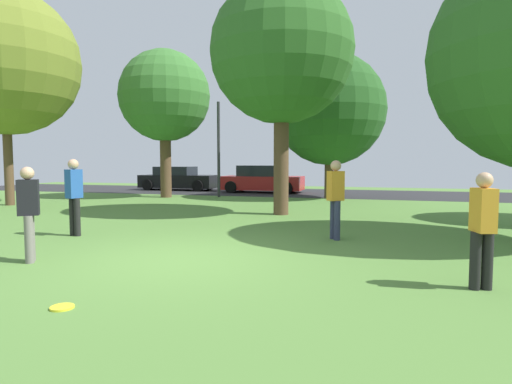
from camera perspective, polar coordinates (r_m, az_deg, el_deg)
ground_plane at (r=7.50m, az=-10.34°, el=-9.03°), size 44.00×44.00×0.00m
road_strip at (r=22.83m, az=7.87°, el=-0.12°), size 44.00×6.40×0.01m
maple_tree_far at (r=20.54m, az=-12.28°, el=12.54°), size 4.24×4.24×6.87m
maple_tree_near at (r=19.67m, az=9.95°, el=10.93°), size 5.04×5.04×6.56m
oak_tree_left at (r=19.26m, az=-30.98°, el=14.87°), size 5.54×5.54×8.25m
oak_tree_right at (r=13.86m, az=3.49°, el=18.38°), size 4.51×4.51×7.39m
person_thrower at (r=8.04m, az=-28.45°, el=-2.16°), size 0.39×0.37×1.62m
person_catcher at (r=9.27m, az=10.72°, el=-0.50°), size 0.39×0.37×1.73m
person_bystander at (r=10.43m, az=-23.44°, el=-0.15°), size 0.30×0.36×1.76m
person_walking at (r=6.32m, az=28.38°, el=-4.07°), size 0.30×0.37×1.56m
frisbee_disc at (r=5.54m, az=-24.80°, el=-14.00°), size 0.27×0.27×0.03m
parked_car_black at (r=25.33m, az=-10.49°, el=1.72°), size 4.54×1.96×1.39m
parked_car_red at (r=23.06m, az=0.78°, el=1.62°), size 4.37×2.03×1.48m
street_lamp_post at (r=20.10m, az=-5.09°, el=5.73°), size 0.14×0.14×4.50m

